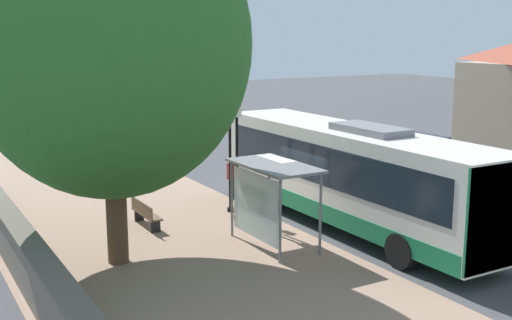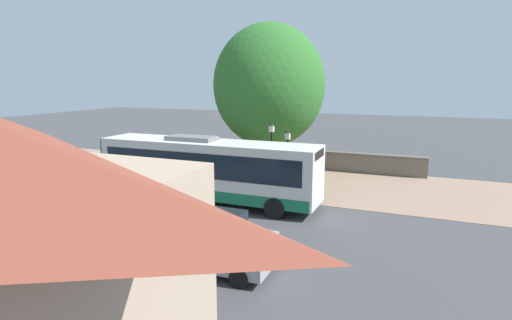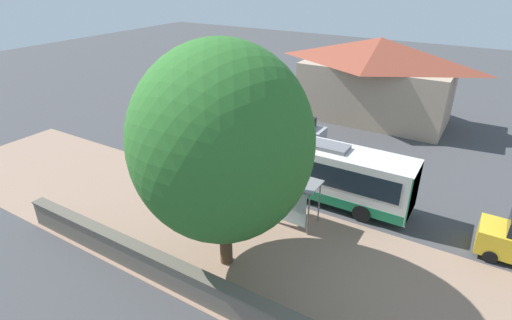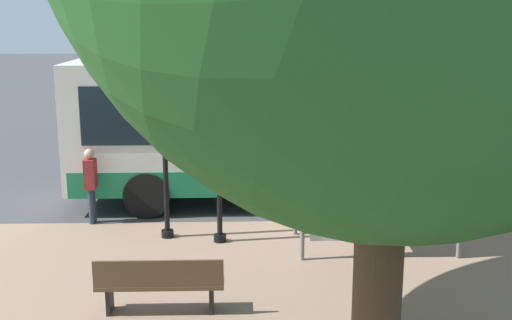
{
  "view_description": "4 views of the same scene",
  "coord_description": "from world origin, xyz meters",
  "px_view_note": "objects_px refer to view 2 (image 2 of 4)",
  "views": [
    {
      "loc": [
        -11.24,
        -16.94,
        6.27
      ],
      "look_at": [
        -0.01,
        2.39,
        1.85
      ],
      "focal_mm": 45.0,
      "sensor_mm": 36.0,
      "label": 1
    },
    {
      "loc": [
        19.61,
        9.15,
        6.32
      ],
      "look_at": [
        -1.25,
        0.66,
        1.87
      ],
      "focal_mm": 28.0,
      "sensor_mm": 36.0,
      "label": 2
    },
    {
      "loc": [
        -17.82,
        -9.13,
        12.44
      ],
      "look_at": [
        0.23,
        1.87,
        2.1
      ],
      "focal_mm": 28.0,
      "sensor_mm": 36.0,
      "label": 3
    },
    {
      "loc": [
        -12.9,
        1.29,
        4.29
      ],
      "look_at": [
        1.14,
        0.86,
        1.09
      ],
      "focal_mm": 45.0,
      "sensor_mm": 36.0,
      "label": 4
    }
  ],
  "objects_px": {
    "parked_car_behind_bus": "(58,165)",
    "parked_car_far_lane": "(213,242)",
    "bench": "(299,175)",
    "bus_shelter": "(229,153)",
    "bus": "(207,169)",
    "pedestrian": "(312,187)",
    "street_lamp_near": "(287,158)",
    "street_lamp_far": "(271,152)",
    "shade_tree": "(269,86)"
  },
  "relations": [
    {
      "from": "bus",
      "to": "pedestrian",
      "type": "bearing_deg",
      "value": 106.31
    },
    {
      "from": "pedestrian",
      "to": "parked_car_far_lane",
      "type": "bearing_deg",
      "value": -8.97
    },
    {
      "from": "parked_car_far_lane",
      "to": "bus_shelter",
      "type": "bearing_deg",
      "value": -156.99
    },
    {
      "from": "bus",
      "to": "street_lamp_far",
      "type": "bearing_deg",
      "value": 137.07
    },
    {
      "from": "bus_shelter",
      "to": "pedestrian",
      "type": "distance_m",
      "value": 5.95
    },
    {
      "from": "bench",
      "to": "bus_shelter",
      "type": "bearing_deg",
      "value": -55.47
    },
    {
      "from": "shade_tree",
      "to": "parked_car_behind_bus",
      "type": "relative_size",
      "value": 2.47
    },
    {
      "from": "shade_tree",
      "to": "parked_car_far_lane",
      "type": "xyz_separation_m",
      "value": [
        14.4,
        3.33,
        -5.06
      ]
    },
    {
      "from": "shade_tree",
      "to": "bus",
      "type": "bearing_deg",
      "value": -4.75
    },
    {
      "from": "bus_shelter",
      "to": "parked_car_behind_bus",
      "type": "distance_m",
      "value": 11.29
    },
    {
      "from": "street_lamp_near",
      "to": "street_lamp_far",
      "type": "distance_m",
      "value": 1.09
    },
    {
      "from": "bus",
      "to": "bench",
      "type": "relative_size",
      "value": 6.4
    },
    {
      "from": "street_lamp_near",
      "to": "parked_car_behind_bus",
      "type": "distance_m",
      "value": 15.0
    },
    {
      "from": "bus_shelter",
      "to": "bus",
      "type": "bearing_deg",
      "value": 5.3
    },
    {
      "from": "parked_car_behind_bus",
      "to": "bench",
      "type": "bearing_deg",
      "value": 110.26
    },
    {
      "from": "bus_shelter",
      "to": "parked_car_far_lane",
      "type": "bearing_deg",
      "value": 23.01
    },
    {
      "from": "street_lamp_far",
      "to": "shade_tree",
      "type": "distance_m",
      "value": 6.34
    },
    {
      "from": "bench",
      "to": "street_lamp_far",
      "type": "height_order",
      "value": "street_lamp_far"
    },
    {
      "from": "parked_car_behind_bus",
      "to": "parked_car_far_lane",
      "type": "distance_m",
      "value": 16.77
    },
    {
      "from": "street_lamp_near",
      "to": "parked_car_behind_bus",
      "type": "height_order",
      "value": "street_lamp_near"
    },
    {
      "from": "bus_shelter",
      "to": "street_lamp_near",
      "type": "height_order",
      "value": "street_lamp_near"
    },
    {
      "from": "bus",
      "to": "parked_car_behind_bus",
      "type": "height_order",
      "value": "bus"
    },
    {
      "from": "pedestrian",
      "to": "parked_car_far_lane",
      "type": "xyz_separation_m",
      "value": [
        8.34,
        -1.32,
        0.04
      ]
    },
    {
      "from": "street_lamp_near",
      "to": "parked_car_behind_bus",
      "type": "relative_size",
      "value": 0.9
    },
    {
      "from": "bus_shelter",
      "to": "pedestrian",
      "type": "height_order",
      "value": "bus_shelter"
    },
    {
      "from": "bus",
      "to": "street_lamp_far",
      "type": "distance_m",
      "value": 3.85
    },
    {
      "from": "bus_shelter",
      "to": "parked_car_behind_bus",
      "type": "xyz_separation_m",
      "value": [
        2.84,
        -10.88,
        -1.01
      ]
    },
    {
      "from": "bus",
      "to": "street_lamp_near",
      "type": "xyz_separation_m",
      "value": [
        -2.5,
        3.62,
        0.41
      ]
    },
    {
      "from": "bench",
      "to": "street_lamp_far",
      "type": "distance_m",
      "value": 3.66
    },
    {
      "from": "bus",
      "to": "shade_tree",
      "type": "height_order",
      "value": "shade_tree"
    },
    {
      "from": "pedestrian",
      "to": "parked_car_far_lane",
      "type": "distance_m",
      "value": 8.44
    },
    {
      "from": "bus_shelter",
      "to": "street_lamp_far",
      "type": "relative_size",
      "value": 0.77
    },
    {
      "from": "bus",
      "to": "bus_shelter",
      "type": "height_order",
      "value": "bus"
    },
    {
      "from": "parked_car_behind_bus",
      "to": "parked_car_far_lane",
      "type": "height_order",
      "value": "parked_car_behind_bus"
    },
    {
      "from": "pedestrian",
      "to": "street_lamp_near",
      "type": "xyz_separation_m",
      "value": [
        -0.95,
        -1.66,
        1.29
      ]
    },
    {
      "from": "street_lamp_far",
      "to": "shade_tree",
      "type": "bearing_deg",
      "value": -157.95
    },
    {
      "from": "pedestrian",
      "to": "street_lamp_far",
      "type": "height_order",
      "value": "street_lamp_far"
    },
    {
      "from": "parked_car_far_lane",
      "to": "bus",
      "type": "bearing_deg",
      "value": -149.74
    },
    {
      "from": "street_lamp_far",
      "to": "shade_tree",
      "type": "height_order",
      "value": "shade_tree"
    },
    {
      "from": "bus",
      "to": "parked_car_behind_bus",
      "type": "xyz_separation_m",
      "value": [
        -0.41,
        -11.18,
        -0.76
      ]
    },
    {
      "from": "pedestrian",
      "to": "bench",
      "type": "xyz_separation_m",
      "value": [
        -4.24,
        -1.9,
        -0.45
      ]
    },
    {
      "from": "street_lamp_near",
      "to": "parked_car_behind_bus",
      "type": "bearing_deg",
      "value": -81.97
    },
    {
      "from": "bench",
      "to": "shade_tree",
      "type": "bearing_deg",
      "value": -123.54
    },
    {
      "from": "bus",
      "to": "bus_shelter",
      "type": "xyz_separation_m",
      "value": [
        -3.25,
        -0.3,
        0.26
      ]
    },
    {
      "from": "pedestrian",
      "to": "parked_car_behind_bus",
      "type": "xyz_separation_m",
      "value": [
        1.14,
        -16.46,
        0.12
      ]
    },
    {
      "from": "street_lamp_far",
      "to": "bus_shelter",
      "type": "bearing_deg",
      "value": -99.19
    },
    {
      "from": "shade_tree",
      "to": "parked_car_far_lane",
      "type": "bearing_deg",
      "value": 13.03
    },
    {
      "from": "bench",
      "to": "parked_car_far_lane",
      "type": "distance_m",
      "value": 12.6
    },
    {
      "from": "bus",
      "to": "bench",
      "type": "height_order",
      "value": "bus"
    },
    {
      "from": "shade_tree",
      "to": "pedestrian",
      "type": "bearing_deg",
      "value": 37.48
    }
  ]
}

